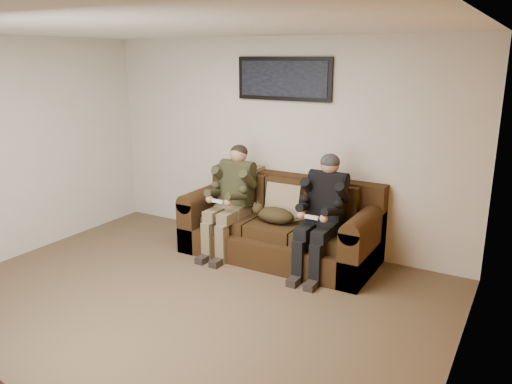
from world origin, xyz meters
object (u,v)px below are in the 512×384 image
Objects in this scene: person_right at (323,207)px; framed_poster at (284,79)px; sofa at (282,227)px; cat at (274,215)px; person_left at (231,193)px.

framed_poster is (-0.80, 0.58, 1.35)m from person_right.
framed_poster reaches higher than sofa.
cat is at bearing 178.91° from person_right.
person_left is 0.61m from cat.
sofa is 0.74m from person_right.
framed_poster is at bearing 117.56° from sofa.
cat is 1.65m from framed_poster.
framed_poster is (0.40, 0.58, 1.35)m from person_left.
person_right is 0.64m from cat.
cat is at bearing 1.20° from person_left.
person_right is 1.67m from framed_poster.
person_right is (1.20, 0.00, 0.00)m from person_left.
framed_poster reaches higher than cat.
cat is at bearing -72.02° from framed_poster.
sofa is 1.76× the size of person_left.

